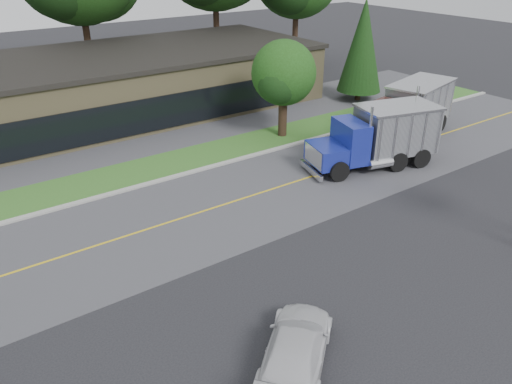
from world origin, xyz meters
The scene contains 12 objects.
ground centered at (0.00, 0.00, 0.00)m, with size 140.00×140.00×0.00m, color #2C2C30.
road centered at (0.00, 9.00, 0.00)m, with size 60.00×8.00×0.02m, color slate.
center_line centered at (0.00, 9.00, 0.00)m, with size 60.00×0.12×0.01m, color gold.
curb centered at (0.00, 13.20, 0.00)m, with size 60.00×0.30×0.12m, color #9E9E99.
grass_verge centered at (0.00, 15.00, 0.00)m, with size 60.00×3.40×0.03m, color #2F6321.
far_parking centered at (0.00, 20.00, 0.00)m, with size 60.00×7.00×0.02m, color slate.
strip_mall centered at (2.00, 26.00, 2.00)m, with size 32.00×12.00×4.00m, color #8A7C54.
evergreen_right centered at (20.00, 18.00, 4.28)m, with size 3.43×3.43×7.79m.
tree_verge centered at (10.07, 15.05, 3.91)m, with size 4.31×4.06×6.15m.
dump_truck_blue centered at (11.45, 8.08, 1.80)m, with size 7.66×4.32×3.36m.
dump_truck_maroon centered at (16.49, 10.10, 1.81)m, with size 9.00×4.48×3.36m.
rally_car centered at (-1.86, -0.90, 0.65)m, with size 1.81×4.46×1.29m, color silver.
Camera 1 is at (-9.24, -9.30, 11.48)m, focal length 35.00 mm.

